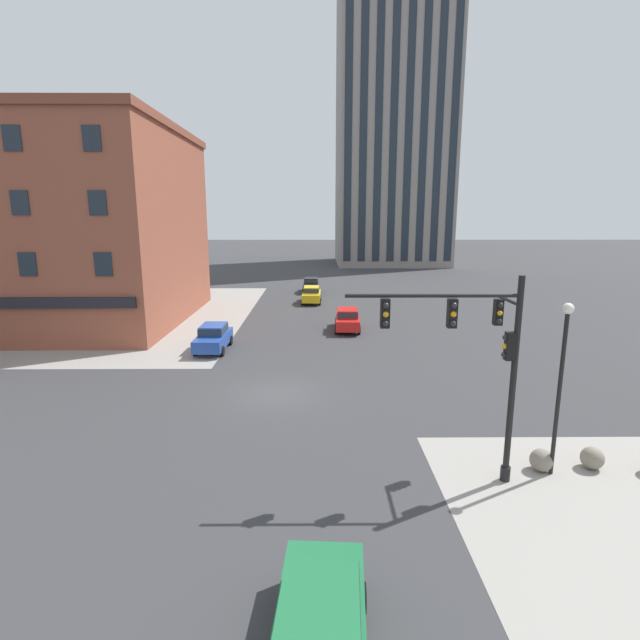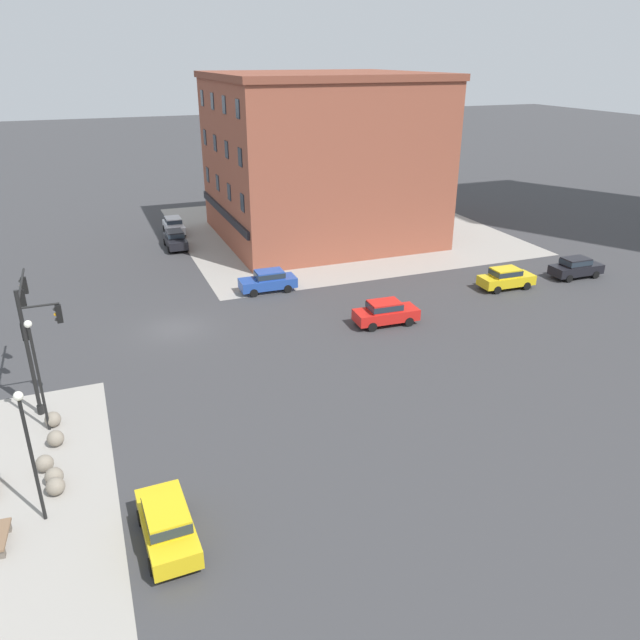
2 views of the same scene
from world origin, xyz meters
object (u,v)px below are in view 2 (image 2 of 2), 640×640
(street_lamp_mid_sidewalk, at_px, (29,443))
(car_cross_far, at_px, (268,280))
(bollard_sphere_curb_b, at_px, (55,438))
(car_cross_eastbound, at_px, (506,277))
(bollard_sphere_curb_c, at_px, (45,463))
(car_main_southbound_far, at_px, (175,239))
(bollard_sphere_curb_e, at_px, (55,486))
(car_parked_curb, at_px, (174,225))
(bollard_sphere_curb_a, at_px, (53,419))
(car_main_southbound_near, at_px, (167,523))
(traffic_signal_main, at_px, (31,328))
(street_lamp_corner_near, at_px, (36,364))
(car_main_northbound_near, at_px, (385,312))
(car_main_mid, at_px, (576,267))
(bench_mid_block, at_px, (2,538))
(bollard_sphere_curb_d, at_px, (54,476))

(street_lamp_mid_sidewalk, distance_m, car_cross_far, 26.89)
(bollard_sphere_curb_b, height_order, car_cross_eastbound, car_cross_eastbound)
(bollard_sphere_curb_c, distance_m, car_main_southbound_far, 34.50)
(bollard_sphere_curb_e, relative_size, car_parked_curb, 0.18)
(bollard_sphere_curb_a, height_order, car_main_southbound_far, car_main_southbound_far)
(bollard_sphere_curb_b, xyz_separation_m, car_parked_curb, (-36.09, 11.30, 0.53))
(bollard_sphere_curb_a, bearing_deg, car_main_southbound_near, 22.22)
(traffic_signal_main, relative_size, car_cross_far, 1.54)
(traffic_signal_main, relative_size, car_cross_eastbound, 1.53)
(bollard_sphere_curb_c, distance_m, street_lamp_corner_near, 4.79)
(street_lamp_mid_sidewalk, bearing_deg, bollard_sphere_curb_b, 175.66)
(car_main_northbound_near, relative_size, car_cross_far, 1.01)
(bollard_sphere_curb_a, xyz_separation_m, car_main_mid, (-8.29, 40.42, 0.53))
(bench_mid_block, height_order, street_lamp_mid_sidewalk, street_lamp_mid_sidewalk)
(bollard_sphere_curb_b, bearing_deg, car_main_southbound_far, 161.00)
(car_main_southbound_near, relative_size, car_main_mid, 1.01)
(bollard_sphere_curb_d, bearing_deg, car_main_southbound_far, 162.54)
(car_main_southbound_far, relative_size, car_main_mid, 1.00)
(traffic_signal_main, distance_m, car_parked_curb, 34.10)
(bollard_sphere_curb_e, distance_m, car_main_mid, 42.60)
(car_main_mid, distance_m, car_cross_far, 25.54)
(street_lamp_corner_near, bearing_deg, bollard_sphere_curb_e, 3.81)
(car_main_southbound_far, relative_size, car_cross_far, 0.99)
(bollard_sphere_curb_b, relative_size, car_main_southbound_far, 0.18)
(bollard_sphere_curb_c, bearing_deg, car_parked_curb, 162.84)
(street_lamp_mid_sidewalk, xyz_separation_m, car_main_southbound_near, (3.12, 4.44, -2.71))
(bollard_sphere_curb_e, distance_m, car_main_southbound_near, 6.12)
(bollard_sphere_curb_c, distance_m, car_cross_far, 24.18)
(traffic_signal_main, height_order, bench_mid_block, traffic_signal_main)
(car_main_southbound_far, bearing_deg, bollard_sphere_curb_a, -20.33)
(bollard_sphere_curb_c, distance_m, car_main_southbound_near, 7.88)
(street_lamp_corner_near, bearing_deg, bench_mid_block, -11.22)
(street_lamp_corner_near, relative_size, street_lamp_mid_sidewalk, 1.01)
(traffic_signal_main, xyz_separation_m, street_lamp_mid_sidewalk, (9.56, 0.15, -0.79))
(bollard_sphere_curb_e, bearing_deg, bollard_sphere_curb_c, -166.27)
(car_parked_curb, bearing_deg, bollard_sphere_curb_e, -15.79)
(bollard_sphere_curb_e, distance_m, street_lamp_mid_sidewalk, 3.58)
(street_lamp_corner_near, bearing_deg, bollard_sphere_curb_d, 3.71)
(street_lamp_corner_near, distance_m, car_main_southbound_far, 31.29)
(bollard_sphere_curb_b, bearing_deg, bollard_sphere_curb_e, 0.29)
(bollard_sphere_curb_d, distance_m, car_cross_eastbound, 35.72)
(bollard_sphere_curb_e, xyz_separation_m, street_lamp_corner_near, (-5.37, -0.36, 3.27))
(bollard_sphere_curb_b, bearing_deg, bollard_sphere_curb_d, -0.75)
(bench_mid_block, bearing_deg, car_main_southbound_near, 69.67)
(car_main_mid, bearing_deg, traffic_signal_main, -81.90)
(traffic_signal_main, height_order, bollard_sphere_curb_e, traffic_signal_main)
(bench_mid_block, bearing_deg, car_main_northbound_near, 120.14)
(bollard_sphere_curb_e, xyz_separation_m, car_cross_eastbound, (-13.81, 33.19, 0.53))
(bollard_sphere_curb_b, distance_m, car_cross_eastbound, 34.68)
(traffic_signal_main, xyz_separation_m, car_main_northbound_near, (-2.85, 21.65, -3.50))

